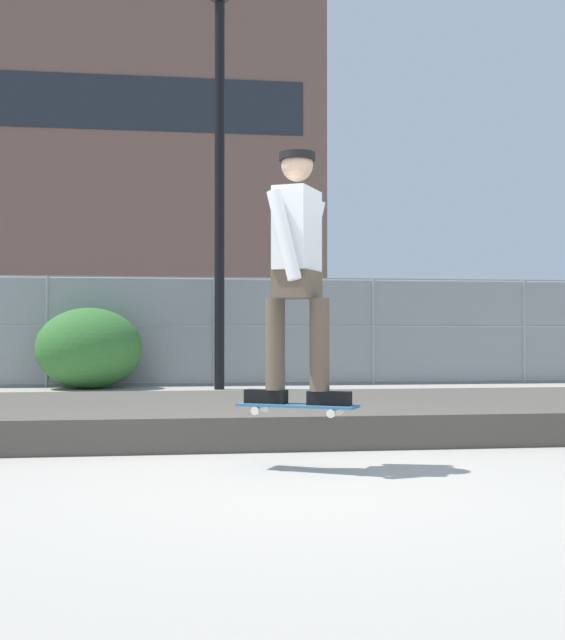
# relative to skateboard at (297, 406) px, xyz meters

# --- Properties ---
(ground_plane) EXTENTS (120.00, 120.00, 0.00)m
(ground_plane) POSITION_rel_skateboard_xyz_m (-0.09, -0.51, -0.42)
(ground_plane) COLOR #9E998E
(gravel_berm) EXTENTS (10.15, 2.97, 0.27)m
(gravel_berm) POSITION_rel_skateboard_xyz_m (-0.09, 2.32, -0.29)
(gravel_berm) COLOR #4C473F
(gravel_berm) RESTS_ON ground_plane
(skateboard) EXTENTS (0.80, 0.56, 0.07)m
(skateboard) POSITION_rel_skateboard_xyz_m (0.00, 0.00, 0.00)
(skateboard) COLOR #2D608C
(skater) EXTENTS (0.68, 0.62, 1.67)m
(skater) POSITION_rel_skateboard_xyz_m (0.00, 0.00, 0.96)
(skater) COLOR black
(skater) RESTS_ON skateboard
(chain_fence) EXTENTS (16.65, 0.06, 1.85)m
(chain_fence) POSITION_rel_skateboard_xyz_m (-0.09, 8.72, 0.51)
(chain_fence) COLOR gray
(chain_fence) RESTS_ON ground_plane
(street_lamp) EXTENTS (0.44, 0.44, 6.55)m
(street_lamp) POSITION_rel_skateboard_xyz_m (-0.05, 7.82, 3.67)
(street_lamp) COLOR black
(street_lamp) RESTS_ON ground_plane
(parked_car_mid) EXTENTS (4.55, 2.26, 1.66)m
(parked_car_mid) POSITION_rel_skateboard_xyz_m (0.68, 11.21, 0.41)
(parked_car_mid) COLOR black
(parked_car_mid) RESTS_ON ground_plane
(parked_car_far) EXTENTS (4.47, 2.08, 1.66)m
(parked_car_far) POSITION_rel_skateboard_xyz_m (6.38, 11.18, 0.41)
(parked_car_far) COLOR navy
(parked_car_far) RESTS_ON ground_plane
(library_building) EXTENTS (28.96, 15.02, 18.27)m
(library_building) POSITION_rel_skateboard_xyz_m (-8.05, 40.12, 8.71)
(library_building) COLOR brown
(library_building) RESTS_ON ground_plane
(shrub_left) EXTENTS (1.69, 1.38, 1.31)m
(shrub_left) POSITION_rel_skateboard_xyz_m (-2.12, 8.24, 0.23)
(shrub_left) COLOR #336B2D
(shrub_left) RESTS_ON ground_plane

